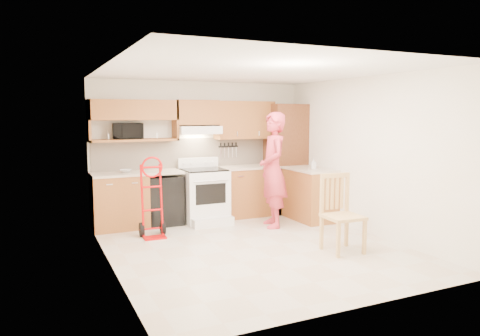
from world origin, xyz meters
TOP-DOWN VIEW (x-y plane):
  - floor at (0.00, 0.00)m, footprint 4.00×4.50m
  - ceiling at (0.00, 0.00)m, footprint 4.00×4.50m
  - wall_back at (0.00, 2.26)m, footprint 4.00×0.02m
  - wall_front at (0.00, -2.26)m, footprint 4.00×0.02m
  - wall_left at (-2.01, 0.00)m, footprint 0.02×4.50m
  - wall_right at (2.01, 0.00)m, footprint 0.02×4.50m
  - backsplash at (0.00, 2.23)m, footprint 3.92×0.03m
  - lower_cab_left at (-1.55, 1.95)m, footprint 0.90×0.60m
  - dishwasher at (-0.80, 1.95)m, footprint 0.60×0.60m
  - lower_cab_right at (0.83, 1.95)m, footprint 1.14×0.60m
  - countertop_left at (-1.25, 1.95)m, footprint 1.50×0.63m
  - countertop_right at (0.83, 1.95)m, footprint 1.14×0.63m
  - cab_return_right at (1.70, 1.15)m, footprint 0.60×1.00m
  - countertop_return at (1.70, 1.15)m, footprint 0.63×1.00m
  - pantry_tall at (1.65, 1.95)m, footprint 0.70×0.60m
  - upper_cab_left at (-1.25, 2.08)m, footprint 1.50×0.33m
  - upper_shelf_mw at (-1.25, 2.08)m, footprint 1.50×0.33m
  - upper_cab_center at (-0.12, 2.08)m, footprint 0.76×0.33m
  - upper_cab_right at (0.83, 2.08)m, footprint 1.14×0.33m
  - range_hood at (-0.12, 2.02)m, footprint 0.76×0.46m
  - knife_strip at (0.55, 2.21)m, footprint 0.40×0.05m
  - microwave at (-1.36, 2.08)m, footprint 0.51×0.37m
  - range at (-0.09, 1.75)m, footprint 0.76×1.00m
  - person at (0.84, 0.99)m, footprint 0.62×0.80m
  - hand_truck at (-1.18, 1.17)m, footprint 0.46×0.43m
  - dining_chair at (1.02, -0.69)m, footprint 0.52×0.56m
  - soap_bottle at (1.70, 1.05)m, footprint 0.11×0.11m
  - bowl at (-1.43, 1.95)m, footprint 0.25×0.25m

SIDE VIEW (x-z plane):
  - floor at x=0.00m, z-range -0.02..0.00m
  - dishwasher at x=-0.80m, z-range 0.00..0.85m
  - lower_cab_left at x=-1.55m, z-range 0.00..0.90m
  - lower_cab_right at x=0.83m, z-range 0.00..0.90m
  - cab_return_right at x=1.70m, z-range 0.00..0.90m
  - dining_chair at x=1.02m, z-range 0.00..1.08m
  - range at x=-0.09m, z-range 0.00..1.12m
  - hand_truck at x=-1.18m, z-range 0.00..1.14m
  - countertop_left at x=-1.25m, z-range 0.90..0.94m
  - countertop_right at x=0.83m, z-range 0.90..0.94m
  - countertop_return at x=1.70m, z-range 0.90..0.94m
  - bowl at x=-1.43m, z-range 0.94..0.99m
  - person at x=0.84m, z-range 0.00..1.95m
  - soap_bottle at x=1.70m, z-range 0.94..1.13m
  - pantry_tall at x=1.65m, z-range 0.00..2.10m
  - backsplash at x=0.00m, z-range 0.92..1.48m
  - knife_strip at x=0.55m, z-range 1.09..1.39m
  - wall_back at x=0.00m, z-range 0.00..2.50m
  - wall_front at x=0.00m, z-range 0.00..2.50m
  - wall_left at x=-2.01m, z-range 0.00..2.50m
  - wall_right at x=2.01m, z-range 0.00..2.50m
  - upper_shelf_mw at x=-1.25m, z-range 1.45..1.49m
  - microwave at x=-1.36m, z-range 1.49..1.76m
  - range_hood at x=-0.12m, z-range 1.56..1.70m
  - upper_cab_right at x=0.83m, z-range 1.45..2.15m
  - upper_cab_center at x=-0.12m, z-range 1.72..2.16m
  - upper_cab_left at x=-1.25m, z-range 1.81..2.15m
  - ceiling at x=0.00m, z-range 2.50..2.52m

